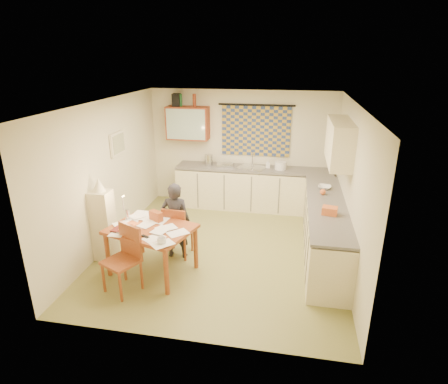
% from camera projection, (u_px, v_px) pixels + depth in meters
% --- Properties ---
extents(floor, '(4.00, 4.50, 0.02)m').
position_uv_depth(floor, '(222.00, 250.00, 6.52)').
color(floor, olive).
rests_on(floor, ground).
extents(ceiling, '(4.00, 4.50, 0.02)m').
position_uv_depth(ceiling, '(222.00, 102.00, 5.64)').
color(ceiling, white).
rests_on(ceiling, floor).
extents(wall_back, '(4.00, 0.02, 2.50)m').
position_uv_depth(wall_back, '(242.00, 149.00, 8.16)').
color(wall_back, beige).
rests_on(wall_back, floor).
extents(wall_front, '(4.00, 0.02, 2.50)m').
position_uv_depth(wall_front, '(183.00, 248.00, 4.00)').
color(wall_front, beige).
rests_on(wall_front, floor).
extents(wall_left, '(0.02, 4.50, 2.50)m').
position_uv_depth(wall_left, '(108.00, 174.00, 6.43)').
color(wall_left, beige).
rests_on(wall_left, floor).
extents(wall_right, '(0.02, 4.50, 2.50)m').
position_uv_depth(wall_right, '(351.00, 189.00, 5.73)').
color(wall_right, beige).
rests_on(wall_right, floor).
extents(window_blind, '(1.45, 0.03, 1.05)m').
position_uv_depth(window_blind, '(256.00, 131.00, 7.93)').
color(window_blind, navy).
rests_on(window_blind, wall_back).
extents(curtain_rod, '(1.60, 0.04, 0.04)m').
position_uv_depth(curtain_rod, '(256.00, 105.00, 7.72)').
color(curtain_rod, black).
rests_on(curtain_rod, wall_back).
extents(wall_cabinet, '(0.90, 0.34, 0.70)m').
position_uv_depth(wall_cabinet, '(188.00, 123.00, 8.00)').
color(wall_cabinet, maroon).
rests_on(wall_cabinet, wall_back).
extents(wall_cabinet_glass, '(0.84, 0.02, 0.64)m').
position_uv_depth(wall_cabinet_glass, '(186.00, 124.00, 7.85)').
color(wall_cabinet_glass, '#99B2A5').
rests_on(wall_cabinet_glass, wall_back).
extents(upper_cabinet_right, '(0.34, 1.30, 0.70)m').
position_uv_depth(upper_cabinet_right, '(339.00, 142.00, 6.06)').
color(upper_cabinet_right, beige).
rests_on(upper_cabinet_right, wall_right).
extents(framed_print, '(0.04, 0.50, 0.40)m').
position_uv_depth(framed_print, '(118.00, 143.00, 6.63)').
color(framed_print, beige).
rests_on(framed_print, wall_left).
extents(print_canvas, '(0.01, 0.42, 0.32)m').
position_uv_depth(print_canvas, '(119.00, 144.00, 6.63)').
color(print_canvas, beige).
rests_on(print_canvas, wall_left).
extents(counter_back, '(3.30, 0.62, 0.92)m').
position_uv_depth(counter_back, '(253.00, 188.00, 8.10)').
color(counter_back, beige).
rests_on(counter_back, floor).
extents(counter_right, '(0.62, 2.95, 0.92)m').
position_uv_depth(counter_right, '(325.00, 230.00, 6.22)').
color(counter_right, beige).
rests_on(counter_right, floor).
extents(stove, '(0.57, 0.57, 0.88)m').
position_uv_depth(stove, '(330.00, 267.00, 5.14)').
color(stove, white).
rests_on(stove, floor).
extents(sink, '(0.67, 0.61, 0.10)m').
position_uv_depth(sink, '(252.00, 169.00, 7.96)').
color(sink, silver).
rests_on(sink, counter_back).
extents(tap, '(0.03, 0.03, 0.28)m').
position_uv_depth(tap, '(253.00, 159.00, 8.06)').
color(tap, silver).
rests_on(tap, counter_back).
extents(dish_rack, '(0.40, 0.36, 0.06)m').
position_uv_depth(dish_rack, '(225.00, 165.00, 8.03)').
color(dish_rack, silver).
rests_on(dish_rack, counter_back).
extents(kettle, '(0.23, 0.23, 0.24)m').
position_uv_depth(kettle, '(209.00, 160.00, 8.06)').
color(kettle, silver).
rests_on(kettle, counter_back).
extents(mixing_bowl, '(0.30, 0.30, 0.16)m').
position_uv_depth(mixing_bowl, '(281.00, 166.00, 7.81)').
color(mixing_bowl, white).
rests_on(mixing_bowl, counter_back).
extents(soap_bottle, '(0.10, 0.10, 0.17)m').
position_uv_depth(soap_bottle, '(268.00, 164.00, 7.90)').
color(soap_bottle, white).
rests_on(soap_bottle, counter_back).
extents(bowl, '(0.31, 0.31, 0.06)m').
position_uv_depth(bowl, '(325.00, 187.00, 6.70)').
color(bowl, white).
rests_on(bowl, counter_right).
extents(orange_bag, '(0.25, 0.20, 0.12)m').
position_uv_depth(orange_bag, '(330.00, 211.00, 5.62)').
color(orange_bag, orange).
rests_on(orange_bag, counter_right).
extents(fruit_orange, '(0.10, 0.10, 0.10)m').
position_uv_depth(fruit_orange, '(323.00, 192.00, 6.41)').
color(fruit_orange, orange).
rests_on(fruit_orange, counter_right).
extents(speaker, '(0.18, 0.22, 0.26)m').
position_uv_depth(speaker, '(176.00, 100.00, 7.88)').
color(speaker, black).
rests_on(speaker, wall_cabinet).
extents(bottle_green, '(0.08, 0.08, 0.26)m').
position_uv_depth(bottle_green, '(180.00, 100.00, 7.86)').
color(bottle_green, '#195926').
rests_on(bottle_green, wall_cabinet).
extents(bottle_brown, '(0.08, 0.08, 0.26)m').
position_uv_depth(bottle_brown, '(194.00, 100.00, 7.81)').
color(bottle_brown, maroon).
rests_on(bottle_brown, wall_cabinet).
extents(dining_table, '(1.40, 1.21, 0.75)m').
position_uv_depth(dining_table, '(152.00, 250.00, 5.73)').
color(dining_table, brown).
rests_on(dining_table, floor).
extents(chair_far, '(0.43, 0.43, 0.89)m').
position_uv_depth(chair_far, '(178.00, 240.00, 6.24)').
color(chair_far, brown).
rests_on(chair_far, floor).
extents(chair_near, '(0.58, 0.58, 0.96)m').
position_uv_depth(chair_near, '(123.00, 271.00, 5.30)').
color(chair_near, brown).
rests_on(chair_near, floor).
extents(person, '(0.51, 0.36, 1.29)m').
position_uv_depth(person, '(176.00, 221.00, 6.08)').
color(person, black).
rests_on(person, floor).
extents(shelf_stand, '(0.32, 0.30, 1.18)m').
position_uv_depth(shelf_stand, '(104.00, 225.00, 6.05)').
color(shelf_stand, beige).
rests_on(shelf_stand, floor).
extents(lampshade, '(0.20, 0.20, 0.22)m').
position_uv_depth(lampshade, '(99.00, 185.00, 5.81)').
color(lampshade, beige).
rests_on(lampshade, shelf_stand).
extents(letter_rack, '(0.24, 0.19, 0.16)m').
position_uv_depth(letter_rack, '(156.00, 216.00, 5.80)').
color(letter_rack, brown).
rests_on(letter_rack, dining_table).
extents(mug, '(0.14, 0.14, 0.10)m').
position_uv_depth(mug, '(162.00, 241.00, 5.10)').
color(mug, white).
rests_on(mug, dining_table).
extents(magazine, '(0.29, 0.35, 0.03)m').
position_uv_depth(magazine, '(115.00, 227.00, 5.58)').
color(magazine, maroon).
rests_on(magazine, dining_table).
extents(book, '(0.38, 0.40, 0.02)m').
position_uv_depth(book, '(125.00, 224.00, 5.71)').
color(book, orange).
rests_on(book, dining_table).
extents(orange_box, '(0.13, 0.09, 0.04)m').
position_uv_depth(orange_box, '(123.00, 230.00, 5.49)').
color(orange_box, orange).
rests_on(orange_box, dining_table).
extents(eyeglasses, '(0.14, 0.10, 0.02)m').
position_uv_depth(eyeglasses, '(145.00, 237.00, 5.31)').
color(eyeglasses, black).
rests_on(eyeglasses, dining_table).
extents(candle_holder, '(0.07, 0.07, 0.18)m').
position_uv_depth(candle_holder, '(127.00, 215.00, 5.83)').
color(candle_holder, silver).
rests_on(candle_holder, dining_table).
extents(candle, '(0.03, 0.03, 0.22)m').
position_uv_depth(candle, '(123.00, 204.00, 5.73)').
color(candle, white).
rests_on(candle, dining_table).
extents(candle_flame, '(0.02, 0.02, 0.02)m').
position_uv_depth(candle_flame, '(124.00, 196.00, 5.69)').
color(candle_flame, '#FFCC66').
rests_on(candle_flame, dining_table).
extents(papers, '(1.27, 1.23, 0.02)m').
position_uv_depth(papers, '(147.00, 225.00, 5.65)').
color(papers, white).
rests_on(papers, dining_table).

